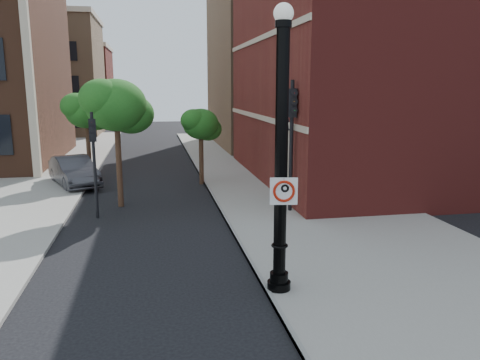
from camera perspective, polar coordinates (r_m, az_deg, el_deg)
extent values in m
plane|color=black|center=(11.56, -6.61, -14.88)|extent=(120.00, 120.00, 0.00)
cube|color=gray|center=(22.00, 7.19, -1.97)|extent=(8.00, 60.00, 0.12)
cube|color=gray|center=(29.99, -26.70, 0.46)|extent=(10.00, 50.00, 0.12)
cube|color=gray|center=(21.14, -3.07, -2.42)|extent=(0.10, 60.00, 0.14)
cube|color=maroon|center=(29.52, 24.21, 12.14)|extent=(22.00, 16.00, 12.00)
cube|color=black|center=(20.39, 5.40, 2.57)|extent=(0.08, 1.40, 2.40)
cube|color=beige|center=(25.05, 2.30, 7.69)|extent=(0.06, 16.00, 0.25)
cube|color=beige|center=(25.11, 2.38, 16.83)|extent=(0.06, 16.00, 0.25)
cube|color=beige|center=(28.15, -24.52, 14.24)|extent=(0.40, 0.40, 14.00)
cube|color=#9C7655|center=(55.54, -22.97, 11.41)|extent=(12.00, 12.00, 12.00)
cube|color=maroon|center=(69.30, -20.49, 10.57)|extent=(12.00, 12.00, 10.00)
cube|color=#9C7655|center=(43.70, 12.05, 13.61)|extent=(22.00, 14.00, 14.00)
cylinder|color=black|center=(12.05, 4.76, -12.90)|extent=(0.59, 0.59, 0.31)
cylinder|color=black|center=(11.94, 4.78, -11.75)|extent=(0.46, 0.46, 0.26)
cylinder|color=black|center=(11.12, 5.03, 2.27)|extent=(0.31, 0.31, 6.07)
torus|color=black|center=(11.64, 4.85, -7.96)|extent=(0.42, 0.42, 0.06)
cylinder|color=black|center=(11.07, 5.32, 18.41)|extent=(0.38, 0.38, 0.16)
sphere|color=silver|center=(11.10, 5.34, 19.59)|extent=(0.46, 0.46, 0.46)
cube|color=white|center=(11.10, 5.35, -1.37)|extent=(0.65, 0.13, 0.66)
cube|color=black|center=(11.03, 5.38, 0.16)|extent=(0.65, 0.12, 0.05)
cube|color=black|center=(11.17, 5.33, -2.88)|extent=(0.65, 0.12, 0.05)
cube|color=black|center=(11.07, 3.80, -1.38)|extent=(0.06, 0.02, 0.66)
cube|color=black|center=(11.13, 6.90, -1.36)|extent=(0.06, 0.02, 0.66)
torus|color=#AF1807|center=(11.10, 5.35, -1.37)|extent=(0.53, 0.15, 0.53)
cube|color=#AF1807|center=(11.10, 5.35, -1.37)|extent=(0.37, 0.07, 0.37)
cube|color=black|center=(11.09, 5.04, -1.37)|extent=(0.06, 0.02, 0.31)
torus|color=black|center=(11.08, 5.50, -1.01)|extent=(0.21, 0.09, 0.20)
cylinder|color=black|center=(11.04, 5.38, 0.13)|extent=(0.04, 0.03, 0.03)
imported|color=#333338|center=(25.74, -19.59, 1.01)|extent=(3.30, 4.95, 1.54)
cylinder|color=black|center=(18.89, -17.30, 1.63)|extent=(0.12, 0.12, 4.15)
cube|color=black|center=(18.72, -17.55, 5.80)|extent=(0.29, 0.28, 0.86)
sphere|color=#E50505|center=(18.57, -17.72, 6.69)|extent=(0.16, 0.16, 0.16)
sphere|color=#FF8C00|center=(18.59, -17.67, 5.89)|extent=(0.16, 0.16, 0.16)
sphere|color=#00E519|center=(18.61, -17.62, 5.10)|extent=(0.16, 0.16, 0.16)
cylinder|color=black|center=(18.79, 6.26, 3.88)|extent=(0.16, 0.16, 5.35)
cube|color=black|center=(18.65, 6.38, 9.31)|extent=(0.38, 0.36, 1.11)
sphere|color=#E50505|center=(18.48, 6.65, 10.50)|extent=(0.20, 0.20, 0.20)
sphere|color=#FF8C00|center=(18.49, 6.62, 9.46)|extent=(0.20, 0.20, 0.20)
sphere|color=#00E519|center=(18.50, 6.60, 8.43)|extent=(0.20, 0.20, 0.20)
cylinder|color=#999999|center=(17.08, 5.15, 3.25)|extent=(0.11, 0.11, 5.40)
cylinder|color=#341E15|center=(20.50, -14.56, 2.36)|extent=(0.24, 0.24, 4.04)
ellipsoid|color=#144B14|center=(20.29, -14.89, 8.81)|extent=(2.54, 2.54, 2.16)
ellipsoid|color=#144B14|center=(20.73, -13.14, 7.82)|extent=(1.96, 1.96, 1.67)
ellipsoid|color=#144B14|center=(19.98, -16.50, 9.52)|extent=(1.85, 1.85, 1.57)
cylinder|color=#341E15|center=(26.84, -17.98, 3.71)|extent=(0.24, 0.24, 3.56)
ellipsoid|color=#144B14|center=(26.67, -18.25, 8.04)|extent=(2.24, 2.24, 1.90)
ellipsoid|color=#144B14|center=(27.03, -17.01, 7.39)|extent=(1.73, 1.73, 1.47)
ellipsoid|color=#144B14|center=(26.42, -19.36, 8.50)|extent=(1.63, 1.63, 1.38)
cylinder|color=#341E15|center=(24.66, -4.74, 2.89)|extent=(0.24, 0.24, 2.97)
ellipsoid|color=#144B14|center=(24.47, -4.81, 6.82)|extent=(1.87, 1.87, 1.59)
ellipsoid|color=#144B14|center=(24.88, -3.90, 6.22)|extent=(1.44, 1.44, 1.23)
ellipsoid|color=#144B14|center=(24.17, -5.66, 7.25)|extent=(1.36, 1.36, 1.15)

